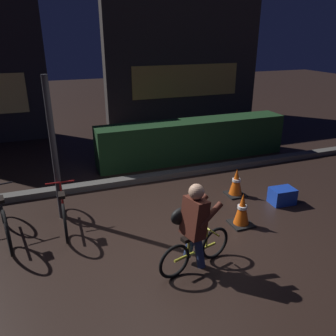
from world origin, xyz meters
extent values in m
plane|color=black|center=(0.00, 0.00, 0.00)|extent=(40.00, 40.00, 0.00)
cube|color=#56544F|center=(0.00, 2.20, 0.06)|extent=(12.00, 0.24, 0.12)
cube|color=#19381C|center=(1.80, 3.10, 0.49)|extent=(4.80, 0.70, 0.99)
cube|color=#383330|center=(3.25, 7.20, 2.36)|extent=(5.63, 0.50, 4.72)
cube|color=#E5B751|center=(3.25, 6.93, 1.40)|extent=(3.94, 0.04, 1.10)
cylinder|color=#2D2D33|center=(-1.54, 1.20, 1.21)|extent=(0.10, 0.10, 2.41)
torus|color=black|center=(-2.49, 1.38, 0.34)|extent=(0.16, 0.68, 0.69)
torus|color=black|center=(-2.31, 0.36, 0.34)|extent=(0.16, 0.68, 0.69)
cylinder|color=black|center=(-2.40, 0.87, 0.34)|extent=(0.21, 1.02, 0.04)
cylinder|color=black|center=(-2.37, 0.69, 0.54)|extent=(0.03, 0.03, 0.39)
cube|color=black|center=(-2.37, 0.69, 0.73)|extent=(0.13, 0.21, 0.05)
torus|color=black|center=(-1.50, 1.32, 0.31)|extent=(0.06, 0.61, 0.61)
torus|color=black|center=(-1.52, 0.41, 0.31)|extent=(0.06, 0.61, 0.61)
cylinder|color=#B21919|center=(-1.51, 0.87, 0.31)|extent=(0.06, 0.91, 0.04)
cylinder|color=#B21919|center=(-1.52, 0.71, 0.48)|extent=(0.03, 0.03, 0.34)
cube|color=black|center=(-1.52, 0.71, 0.65)|extent=(0.10, 0.20, 0.05)
cylinder|color=#B21919|center=(-1.51, 1.12, 0.50)|extent=(0.03, 0.03, 0.38)
cylinder|color=#B21919|center=(-1.51, 1.12, 0.69)|extent=(0.46, 0.03, 0.02)
cube|color=black|center=(1.24, -0.10, 0.01)|extent=(0.36, 0.36, 0.03)
cone|color=#EA560F|center=(1.24, -0.10, 0.30)|extent=(0.26, 0.26, 0.54)
cylinder|color=white|center=(1.24, -0.10, 0.33)|extent=(0.16, 0.16, 0.05)
cube|color=black|center=(1.73, 0.91, 0.01)|extent=(0.36, 0.36, 0.03)
cone|color=#EA560F|center=(1.73, 0.91, 0.29)|extent=(0.26, 0.26, 0.53)
cylinder|color=white|center=(1.73, 0.91, 0.32)|extent=(0.16, 0.16, 0.05)
cube|color=#193DB7|center=(2.36, 0.30, 0.15)|extent=(0.46, 0.35, 0.30)
torus|color=black|center=(0.40, -0.75, 0.24)|extent=(0.48, 0.17, 0.48)
torus|color=black|center=(-0.28, -0.93, 0.24)|extent=(0.48, 0.17, 0.48)
cylinder|color=gold|center=(0.06, -0.84, 0.24)|extent=(0.69, 0.22, 0.04)
cylinder|color=gold|center=(-0.06, -0.87, 0.37)|extent=(0.03, 0.03, 0.26)
cube|color=black|center=(-0.06, -0.87, 0.51)|extent=(0.22, 0.15, 0.05)
cylinder|color=gold|center=(0.25, -0.79, 0.39)|extent=(0.03, 0.03, 0.30)
cylinder|color=gold|center=(0.25, -0.79, 0.54)|extent=(0.14, 0.45, 0.02)
cylinder|color=navy|center=(0.01, -0.75, 0.30)|extent=(0.16, 0.23, 0.42)
cylinder|color=navy|center=(0.07, -0.94, 0.30)|extent=(0.16, 0.23, 0.42)
cube|color=#512319|center=(0.02, -0.85, 0.79)|extent=(0.34, 0.38, 0.54)
sphere|color=tan|center=(0.04, -0.85, 1.15)|extent=(0.20, 0.20, 0.20)
cylinder|color=#512319|center=(0.12, -0.68, 0.84)|extent=(0.40, 0.18, 0.29)
cylinder|color=#512319|center=(0.19, -0.95, 0.84)|extent=(0.40, 0.18, 0.29)
ellipsoid|color=black|center=(-0.09, -0.67, 0.74)|extent=(0.35, 0.24, 0.24)
camera|label=1|loc=(-1.63, -4.31, 2.99)|focal=36.50mm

